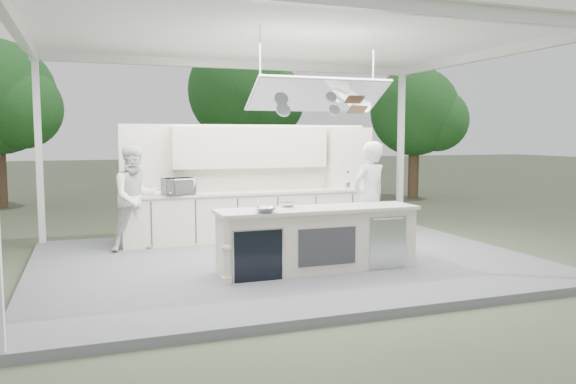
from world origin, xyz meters
name	(u,v)px	position (x,y,z in m)	size (l,w,h in m)	color
ground	(286,265)	(0.00, 0.00, 0.00)	(90.00, 90.00, 0.00)	#434932
stage_deck	(286,262)	(0.00, 0.00, 0.06)	(8.00, 6.00, 0.12)	#58585D
tent	(286,37)	(0.00, -0.01, 3.71)	(8.20, 6.20, 3.86)	white
demo_island	(317,239)	(0.18, -0.91, 0.60)	(3.10, 0.79, 0.95)	#EDE8C9
back_counter	(253,215)	(0.00, 1.90, 0.60)	(5.08, 0.72, 0.95)	#EDE8C9
back_wall_unit	(271,164)	(0.44, 2.11, 1.57)	(5.05, 0.48, 2.25)	#EDE8C9
tree_cluster	(180,100)	(-0.16, 9.77, 3.29)	(19.55, 9.40, 5.85)	brown
head_chef	(369,199)	(1.40, -0.28, 1.09)	(0.71, 0.46, 1.94)	white
sous_chef	(136,198)	(-2.26, 1.55, 1.06)	(0.91, 0.71, 1.87)	silver
toaster_oven	(178,186)	(-1.49, 1.70, 1.22)	(0.55, 0.37, 0.31)	silver
bowl_large	(265,210)	(-0.71, -1.15, 1.11)	(0.32, 0.32, 0.08)	#B0B3B7
bowl_small	(288,204)	(-0.19, -0.65, 1.11)	(0.23, 0.23, 0.07)	#B8BABF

